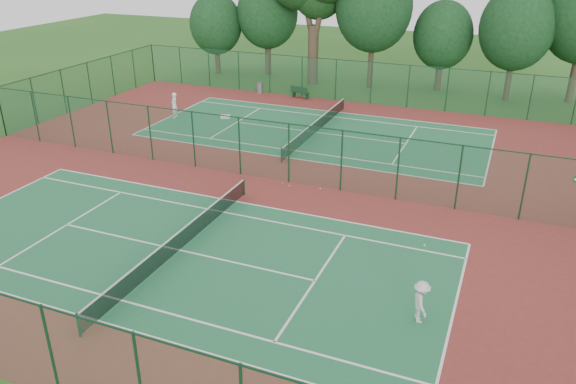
% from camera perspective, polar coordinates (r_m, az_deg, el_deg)
% --- Properties ---
extents(ground, '(120.00, 120.00, 0.00)m').
position_cam_1_polar(ground, '(32.61, -2.43, 1.44)').
color(ground, '#27581B').
rests_on(ground, ground).
extents(red_pad, '(40.00, 36.00, 0.01)m').
position_cam_1_polar(red_pad, '(32.61, -2.43, 1.45)').
color(red_pad, maroon).
rests_on(red_pad, ground).
extents(court_near, '(23.77, 10.97, 0.01)m').
position_cam_1_polar(court_near, '(25.58, -10.91, -5.83)').
color(court_near, '#20673E').
rests_on(court_near, red_pad).
extents(court_far, '(23.77, 10.97, 0.01)m').
position_cam_1_polar(court_far, '(40.42, 2.93, 6.06)').
color(court_far, '#21693E').
rests_on(court_far, red_pad).
extents(fence_north, '(40.00, 0.09, 3.50)m').
position_cam_1_polar(fence_north, '(48.22, 6.66, 11.11)').
color(fence_north, '#194B30').
rests_on(fence_north, ground).
extents(fence_south, '(40.00, 0.09, 3.50)m').
position_cam_1_polar(fence_south, '(19.14, -26.30, -13.43)').
color(fence_south, '#1C5434').
rests_on(fence_south, ground).
extents(fence_west, '(0.09, 36.00, 3.50)m').
position_cam_1_polar(fence_west, '(43.94, -27.12, 7.29)').
color(fence_west, '#184828').
rests_on(fence_west, ground).
extents(fence_divider, '(40.00, 0.09, 3.50)m').
position_cam_1_polar(fence_divider, '(31.97, -2.48, 4.35)').
color(fence_divider, '#164428').
rests_on(fence_divider, ground).
extents(tennis_net_near, '(0.10, 12.90, 0.97)m').
position_cam_1_polar(tennis_net_near, '(25.32, -11.00, -4.80)').
color(tennis_net_near, '#163D25').
rests_on(tennis_net_near, ground).
extents(tennis_net_far, '(0.10, 12.90, 0.97)m').
position_cam_1_polar(tennis_net_far, '(40.26, 2.94, 6.78)').
color(tennis_net_far, '#143920').
rests_on(tennis_net_far, ground).
extents(player_near, '(1.01, 1.23, 1.66)m').
position_cam_1_polar(player_near, '(20.97, 13.35, -10.80)').
color(player_near, silver).
rests_on(player_near, court_near).
extents(player_far, '(0.57, 0.77, 1.94)m').
position_cam_1_polar(player_far, '(44.47, -11.48, 8.64)').
color(player_far, white).
rests_on(player_far, court_far).
extents(trash_bin, '(0.56, 0.56, 0.95)m').
position_cam_1_polar(trash_bin, '(51.07, -2.90, 10.52)').
color(trash_bin, slate).
rests_on(trash_bin, red_pad).
extents(bench, '(1.75, 0.83, 1.04)m').
position_cam_1_polar(bench, '(49.27, 1.22, 10.10)').
color(bench, black).
rests_on(bench, red_pad).
extents(kit_bag, '(0.79, 0.51, 0.28)m').
position_cam_1_polar(kit_bag, '(43.88, -6.39, 7.61)').
color(kit_bag, silver).
rests_on(kit_bag, red_pad).
extents(stray_ball_a, '(0.07, 0.07, 0.07)m').
position_cam_1_polar(stray_ball_a, '(31.81, -0.56, 0.94)').
color(stray_ball_a, '#C4D030').
rests_on(stray_ball_a, red_pad).
extents(stray_ball_b, '(0.07, 0.07, 0.07)m').
position_cam_1_polar(stray_ball_b, '(31.11, 3.29, 0.34)').
color(stray_ball_b, '#D1F037').
rests_on(stray_ball_b, red_pad).
extents(stray_ball_c, '(0.07, 0.07, 0.07)m').
position_cam_1_polar(stray_ball_c, '(31.44, 0.13, 0.65)').
color(stray_ball_c, gold).
rests_on(stray_ball_c, red_pad).
extents(evergreen_row, '(39.00, 5.00, 12.00)m').
position_cam_1_polar(evergreen_row, '(54.39, 8.97, 10.59)').
color(evergreen_row, black).
rests_on(evergreen_row, ground).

